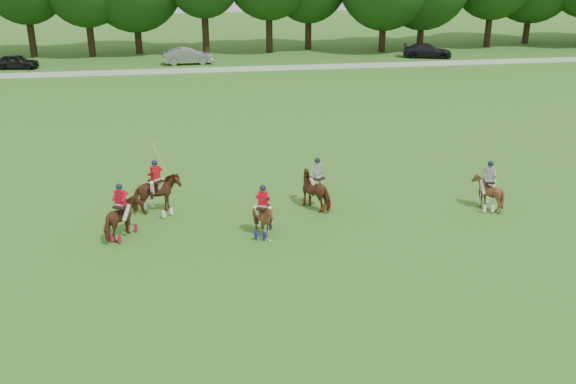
{
  "coord_description": "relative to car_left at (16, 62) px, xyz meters",
  "views": [
    {
      "loc": [
        -2.12,
        -20.09,
        11.05
      ],
      "look_at": [
        1.7,
        4.2,
        1.4
      ],
      "focal_mm": 40.0,
      "sensor_mm": 36.0,
      "label": 1
    }
  ],
  "objects": [
    {
      "name": "boundary_rail",
      "position": [
        17.69,
        -4.5,
        -0.45
      ],
      "size": [
        120.0,
        0.1,
        0.44
      ],
      "primitive_type": "cube",
      "color": "white",
      "rests_on": "ground"
    },
    {
      "name": "car_left",
      "position": [
        0.0,
        0.0,
        0.0
      ],
      "size": [
        4.15,
        2.19,
        1.34
      ],
      "primitive_type": "imported",
      "rotation": [
        0.0,
        0.0,
        1.41
      ],
      "color": "black",
      "rests_on": "ground"
    },
    {
      "name": "polo_ball",
      "position": [
        18.4,
        -39.99,
        -0.63
      ],
      "size": [
        0.09,
        0.09,
        0.09
      ],
      "primitive_type": "sphere",
      "color": "white",
      "rests_on": "ground"
    },
    {
      "name": "polo_red_c",
      "position": [
        18.23,
        -39.31,
        0.08
      ],
      "size": [
        1.53,
        1.61,
        2.14
      ],
      "color": "#492313",
      "rests_on": "ground"
    },
    {
      "name": "polo_stripe_b",
      "position": [
        28.28,
        -38.1,
        0.11
      ],
      "size": [
        1.45,
        1.57,
        2.21
      ],
      "color": "#492313",
      "rests_on": "ground"
    },
    {
      "name": "car_right",
      "position": [
        39.7,
        0.0,
        0.03
      ],
      "size": [
        5.21,
        3.26,
        1.41
      ],
      "primitive_type": "imported",
      "rotation": [
        0.0,
        0.0,
        1.29
      ],
      "color": "black",
      "rests_on": "ground"
    },
    {
      "name": "car_mid",
      "position": [
        15.7,
        0.0,
        0.09
      ],
      "size": [
        4.71,
        1.88,
        1.52
      ],
      "primitive_type": "imported",
      "rotation": [
        0.0,
        0.0,
        1.63
      ],
      "color": "gray",
      "rests_on": "ground"
    },
    {
      "name": "ground",
      "position": [
        17.69,
        -42.5,
        -0.67
      ],
      "size": [
        180.0,
        180.0,
        0.0
      ],
      "primitive_type": "plane",
      "color": "#2A651C",
      "rests_on": "ground"
    },
    {
      "name": "polo_red_a",
      "position": [
        12.7,
        -38.66,
        0.15
      ],
      "size": [
        1.66,
        2.05,
        2.29
      ],
      "color": "#492313",
      "rests_on": "ground"
    },
    {
      "name": "polo_stripe_a",
      "position": [
        20.91,
        -36.83,
        0.17
      ],
      "size": [
        1.83,
        2.05,
        2.32
      ],
      "color": "#492313",
      "rests_on": "ground"
    },
    {
      "name": "polo_red_b",
      "position": [
        13.97,
        -36.42,
        0.22
      ],
      "size": [
        2.29,
        2.26,
        2.98
      ],
      "color": "#492313",
      "rests_on": "ground"
    }
  ]
}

